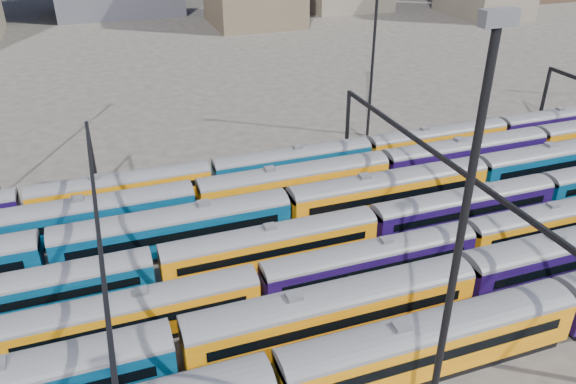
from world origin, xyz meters
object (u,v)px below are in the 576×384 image
object	(u,v)px
rake_0	(561,303)
rake_2	(468,238)
mast_2	(453,280)
rake_1	(333,308)

from	to	relation	value
rake_0	rake_2	world-z (taller)	rake_0
mast_2	rake_1	bearing A→B (deg)	90.50
rake_0	rake_1	xyz separation A→B (m)	(-15.85, 5.00, 0.04)
rake_0	mast_2	distance (m)	20.53
rake_1	rake_2	distance (m)	15.90
rake_2	mast_2	bearing A→B (deg)	-131.40
rake_0	rake_2	distance (m)	10.04
rake_0	rake_1	bearing A→B (deg)	162.50
mast_2	rake_0	bearing A→B (deg)	23.96
rake_0	mast_2	world-z (taller)	mast_2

